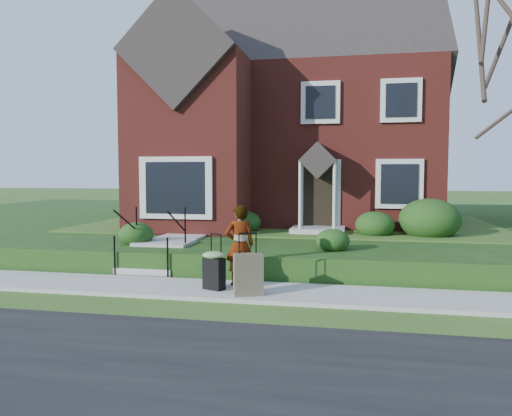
% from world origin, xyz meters
% --- Properties ---
extents(ground, '(120.00, 120.00, 0.00)m').
position_xyz_m(ground, '(0.00, 0.00, 0.00)').
color(ground, '#2D5119').
rests_on(ground, ground).
extents(street, '(60.00, 6.00, 0.01)m').
position_xyz_m(street, '(0.00, -5.00, 0.01)').
color(street, black).
rests_on(street, ground).
extents(sidewalk, '(60.00, 1.60, 0.08)m').
position_xyz_m(sidewalk, '(0.00, 0.00, 0.04)').
color(sidewalk, '#9E9B93').
rests_on(sidewalk, ground).
extents(terrace, '(44.00, 20.00, 0.60)m').
position_xyz_m(terrace, '(4.00, 10.90, 0.30)').
color(terrace, '#15360E').
rests_on(terrace, ground).
extents(walkway, '(1.20, 6.00, 0.06)m').
position_xyz_m(walkway, '(-2.50, 5.00, 0.63)').
color(walkway, '#9E9B93').
rests_on(walkway, terrace).
extents(main_house, '(10.40, 10.20, 9.40)m').
position_xyz_m(main_house, '(-0.21, 9.61, 5.26)').
color(main_house, maroon).
rests_on(main_house, terrace).
extents(front_steps, '(1.40, 2.02, 1.50)m').
position_xyz_m(front_steps, '(-2.50, 1.84, 0.47)').
color(front_steps, '#9E9B93').
rests_on(front_steps, ground).
extents(foundation_shrubs, '(10.00, 4.43, 1.23)m').
position_xyz_m(foundation_shrubs, '(1.51, 5.01, 1.10)').
color(foundation_shrubs, '#133810').
rests_on(foundation_shrubs, terrace).
extents(woman, '(0.73, 0.61, 1.69)m').
position_xyz_m(woman, '(-0.06, 0.37, 0.93)').
color(woman, '#999999').
rests_on(woman, sidewalk).
extents(suitcase_black, '(0.58, 0.54, 1.14)m').
position_xyz_m(suitcase_black, '(-0.48, -0.11, 0.52)').
color(suitcase_black, black).
rests_on(suitcase_black, sidewalk).
extents(suitcase_olive, '(0.63, 0.48, 1.20)m').
position_xyz_m(suitcase_olive, '(0.30, -0.42, 0.48)').
color(suitcase_olive, brown).
rests_on(suitcase_olive, sidewalk).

